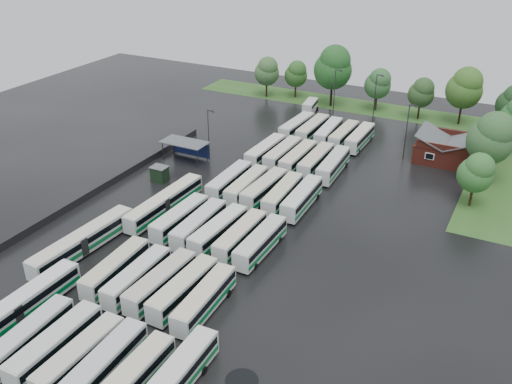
% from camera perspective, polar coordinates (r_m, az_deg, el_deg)
% --- Properties ---
extents(ground, '(160.00, 160.00, 0.00)m').
position_cam_1_polar(ground, '(78.45, -5.35, -4.87)').
color(ground, black).
rests_on(ground, ground).
extents(brick_building, '(10.07, 8.60, 5.39)m').
position_cam_1_polar(brick_building, '(106.69, 18.44, 3.91)').
color(brick_building, maroon).
rests_on(brick_building, ground).
extents(wash_shed, '(8.20, 4.20, 3.58)m').
position_cam_1_polar(wash_shed, '(102.03, -7.03, 4.78)').
color(wash_shed, '#2D2D30').
rests_on(wash_shed, ground).
extents(utility_hut, '(2.70, 2.20, 2.62)m').
position_cam_1_polar(utility_hut, '(95.19, -9.61, 1.81)').
color(utility_hut, black).
rests_on(utility_hut, ground).
extents(grass_strip_north, '(80.00, 10.00, 0.01)m').
position_cam_1_polar(grass_strip_north, '(131.91, 10.71, 8.34)').
color(grass_strip_north, '#2E571E').
rests_on(grass_strip_north, ground).
extents(grass_strip_east, '(10.00, 50.00, 0.01)m').
position_cam_1_polar(grass_strip_east, '(106.68, 23.53, 1.90)').
color(grass_strip_east, '#2E571E').
rests_on(grass_strip_east, ground).
extents(west_fence, '(0.10, 50.00, 1.20)m').
position_cam_1_polar(west_fence, '(95.85, -14.09, 1.05)').
color(west_fence, '#2D2D30').
rests_on(west_fence, ground).
extents(bus_r0c0, '(2.79, 10.96, 3.02)m').
position_cam_1_polar(bus_r0c0, '(64.50, -21.68, -13.23)').
color(bus_r0c0, silver).
rests_on(bus_r0c0, ground).
extents(bus_r0c1, '(2.46, 11.41, 3.17)m').
position_cam_1_polar(bus_r0c1, '(62.42, -19.44, -14.21)').
color(bus_r0c1, silver).
rests_on(bus_r0c1, ground).
extents(bus_r0c2, '(2.47, 10.89, 3.02)m').
position_cam_1_polar(bus_r0c2, '(60.57, -17.19, -15.38)').
color(bus_r0c2, silver).
rests_on(bus_r0c2, ground).
extents(bus_r0c3, '(2.77, 11.36, 3.14)m').
position_cam_1_polar(bus_r0c3, '(58.90, -15.04, -16.39)').
color(bus_r0c3, silver).
rests_on(bus_r0c3, ground).
extents(bus_r0c4, '(2.40, 11.23, 3.12)m').
position_cam_1_polar(bus_r0c4, '(56.90, -12.43, -17.91)').
color(bus_r0c4, silver).
rests_on(bus_r0c4, ground).
extents(bus_r1c0, '(2.90, 11.18, 3.08)m').
position_cam_1_polar(bus_r1c0, '(71.71, -13.85, -7.41)').
color(bus_r1c0, silver).
rests_on(bus_r1c0, ground).
extents(bus_r1c1, '(2.51, 10.98, 3.05)m').
position_cam_1_polar(bus_r1c1, '(69.66, -11.79, -8.32)').
color(bus_r1c1, silver).
rests_on(bus_r1c1, ground).
extents(bus_r1c2, '(2.77, 11.35, 3.14)m').
position_cam_1_polar(bus_r1c2, '(68.24, -9.48, -8.86)').
color(bus_r1c2, silver).
rests_on(bus_r1c2, ground).
extents(bus_r1c3, '(2.67, 11.30, 3.13)m').
position_cam_1_polar(bus_r1c3, '(66.77, -7.26, -9.60)').
color(bus_r1c3, silver).
rests_on(bus_r1c3, ground).
extents(bus_r1c4, '(2.81, 11.17, 3.08)m').
position_cam_1_polar(bus_r1c4, '(65.03, -5.17, -10.64)').
color(bus_r1c4, silver).
rests_on(bus_r1c4, ground).
extents(bus_r2c0, '(2.64, 11.29, 3.13)m').
position_cam_1_polar(bus_r2c0, '(80.68, -7.62, -2.61)').
color(bus_r2c0, silver).
rests_on(bus_r2c0, ground).
extents(bus_r2c1, '(2.65, 11.44, 3.17)m').
position_cam_1_polar(bus_r2c1, '(78.79, -5.72, -3.26)').
color(bus_r2c1, silver).
rests_on(bus_r2c1, ground).
extents(bus_r2c2, '(2.94, 11.51, 3.18)m').
position_cam_1_polar(bus_r2c2, '(77.20, -3.76, -3.86)').
color(bus_r2c2, silver).
rests_on(bus_r2c2, ground).
extents(bus_r2c3, '(2.40, 11.12, 3.09)m').
position_cam_1_polar(bus_r2c3, '(75.94, -1.58, -4.41)').
color(bus_r2c3, silver).
rests_on(bus_r2c3, ground).
extents(bus_r2c4, '(2.44, 11.19, 3.11)m').
position_cam_1_polar(bus_r2c4, '(74.57, 0.46, -5.04)').
color(bus_r2c4, silver).
rests_on(bus_r2c4, ground).
extents(bus_r3c0, '(2.53, 11.28, 3.13)m').
position_cam_1_polar(bus_r3c0, '(90.67, -2.68, 1.13)').
color(bus_r3c0, silver).
rests_on(bus_r3c0, ground).
extents(bus_r3c1, '(2.57, 11.13, 3.09)m').
position_cam_1_polar(bus_r3c1, '(89.05, -0.94, 0.63)').
color(bus_r3c1, silver).
rests_on(bus_r3c1, ground).
extents(bus_r3c2, '(2.83, 11.37, 3.14)m').
position_cam_1_polar(bus_r3c2, '(88.07, 0.84, 0.34)').
color(bus_r3c2, silver).
rests_on(bus_r3c2, ground).
extents(bus_r3c3, '(2.85, 11.32, 3.13)m').
position_cam_1_polar(bus_r3c3, '(86.53, 2.69, -0.22)').
color(bus_r3c3, silver).
rests_on(bus_r3c3, ground).
extents(bus_r3c4, '(2.77, 11.52, 3.19)m').
position_cam_1_polar(bus_r3c4, '(85.53, 4.62, -0.60)').
color(bus_r3c4, silver).
rests_on(bus_r3c4, ground).
extents(bus_r4c0, '(2.73, 11.50, 3.18)m').
position_cam_1_polar(bus_r4c0, '(101.52, 0.96, 4.12)').
color(bus_r4c0, silver).
rests_on(bus_r4c0, ground).
extents(bus_r4c1, '(2.53, 11.39, 3.17)m').
position_cam_1_polar(bus_r4c1, '(100.55, 2.70, 3.85)').
color(bus_r4c1, silver).
rests_on(bus_r4c1, ground).
extents(bus_r4c2, '(2.46, 11.35, 3.16)m').
position_cam_1_polar(bus_r4c2, '(99.08, 4.25, 3.43)').
color(bus_r4c2, silver).
rests_on(bus_r4c2, ground).
extents(bus_r4c3, '(2.54, 11.46, 3.18)m').
position_cam_1_polar(bus_r4c3, '(98.13, 6.02, 3.12)').
color(bus_r4c3, silver).
rests_on(bus_r4c3, ground).
extents(bus_r4c4, '(2.94, 11.59, 3.20)m').
position_cam_1_polar(bus_r4c4, '(96.88, 7.73, 2.70)').
color(bus_r4c4, silver).
rests_on(bus_r4c4, ground).
extents(bus_r5c0, '(2.92, 11.47, 3.17)m').
position_cam_1_polar(bus_r5c0, '(113.34, 4.09, 6.56)').
color(bus_r5c0, silver).
rests_on(bus_r5c0, ground).
extents(bus_r5c1, '(2.55, 11.54, 3.21)m').
position_cam_1_polar(bus_r5c1, '(112.18, 5.68, 6.28)').
color(bus_r5c1, silver).
rests_on(bus_r5c1, ground).
extents(bus_r5c2, '(2.89, 11.21, 3.09)m').
position_cam_1_polar(bus_r5c2, '(111.16, 7.26, 5.96)').
color(bus_r5c2, silver).
rests_on(bus_r5c2, ground).
extents(bus_r5c3, '(2.48, 10.93, 3.03)m').
position_cam_1_polar(bus_r5c3, '(110.20, 8.77, 5.65)').
color(bus_r5c3, silver).
rests_on(bus_r5c3, ground).
extents(bus_r5c4, '(2.38, 11.08, 3.08)m').
position_cam_1_polar(bus_r5c4, '(109.31, 10.35, 5.36)').
color(bus_r5c4, silver).
rests_on(bus_r5c4, ground).
extents(artic_bus_west_a, '(2.52, 16.56, 3.07)m').
position_cam_1_polar(artic_bus_west_a, '(68.67, -22.70, -10.67)').
color(artic_bus_west_a, silver).
rests_on(artic_bus_west_a, ground).
extents(artic_bus_west_b, '(2.74, 16.36, 3.03)m').
position_cam_1_polar(artic_bus_west_b, '(85.23, -9.11, -1.04)').
color(artic_bus_west_b, silver).
rests_on(artic_bus_west_b, ground).
extents(artic_bus_west_c, '(3.21, 16.93, 3.12)m').
position_cam_1_polar(artic_bus_west_c, '(78.00, -16.92, -4.77)').
color(artic_bus_west_c, silver).
rests_on(artic_bus_west_c, ground).
extents(minibus, '(2.96, 6.13, 2.57)m').
position_cam_1_polar(minibus, '(126.48, 5.44, 8.56)').
color(minibus, silver).
rests_on(minibus, ground).
extents(tree_north_0, '(5.79, 5.79, 9.58)m').
position_cam_1_polar(tree_north_0, '(135.30, 1.12, 12.01)').
color(tree_north_0, black).
rests_on(tree_north_0, ground).
extents(tree_north_1, '(5.31, 5.31, 8.80)m').
position_cam_1_polar(tree_north_1, '(135.27, 4.05, 11.72)').
color(tree_north_1, '#332111').
rests_on(tree_north_1, ground).
extents(tree_north_2, '(8.39, 8.39, 13.90)m').
position_cam_1_polar(tree_north_2, '(128.88, 7.76, 12.28)').
color(tree_north_2, black).
rests_on(tree_north_2, ground).
extents(tree_north_3, '(5.78, 5.77, 9.55)m').
position_cam_1_polar(tree_north_3, '(128.42, 12.14, 10.57)').
color(tree_north_3, '#312318').
rests_on(tree_north_3, ground).
extents(tree_north_4, '(5.47, 5.47, 9.06)m').
position_cam_1_polar(tree_north_4, '(125.31, 16.25, 9.54)').
color(tree_north_4, black).
rests_on(tree_north_4, ground).
extents(tree_north_5, '(7.35, 7.35, 12.17)m').
position_cam_1_polar(tree_north_5, '(124.18, 20.19, 9.78)').
color(tree_north_5, black).
rests_on(tree_north_5, ground).
extents(tree_east_0, '(5.34, 5.34, 8.85)m').
position_cam_1_polar(tree_east_0, '(90.18, 21.20, 1.85)').
color(tree_east_0, black).
rests_on(tree_east_0, ground).
extents(tree_east_1, '(7.43, 7.43, 12.31)m').
position_cam_1_polar(tree_east_1, '(98.26, 22.53, 5.06)').
color(tree_east_1, '#322514').
rests_on(tree_east_1, ground).
extents(tree_east_2, '(5.61, 5.61, 9.29)m').
position_cam_1_polar(tree_east_2, '(107.57, 22.65, 5.75)').
color(tree_east_2, black).
rests_on(tree_east_2, ground).
extents(lamp_post_ne, '(1.57, 0.31, 10.21)m').
position_cam_1_polar(lamp_post_ne, '(103.90, 14.92, 6.22)').
color(lamp_post_ne, '#2D2D30').
rests_on(lamp_post_ne, ground).
extents(lamp_post_nw, '(1.41, 0.27, 9.14)m').
position_cam_1_polar(lamp_post_nw, '(101.33, -4.72, 6.15)').
color(lamp_post_nw, '#2D2D30').
rests_on(lamp_post_nw, ground).
extents(lamp_post_back_w, '(1.62, 0.32, 10.52)m').
position_cam_1_polar(lamp_post_back_w, '(122.05, 7.92, 10.05)').
color(lamp_post_back_w, '#2D2D30').
rests_on(lamp_post_back_w, ground).
extents(lamp_post_back_e, '(1.57, 0.31, 10.20)m').
position_cam_1_polar(lamp_post_back_e, '(121.06, 11.88, 9.49)').
color(lamp_post_back_e, '#2D2D30').
rests_on(lamp_post_back_e, ground).
extents(puddle_0, '(3.65, 3.65, 0.01)m').
position_cam_1_polar(puddle_0, '(66.62, -17.50, -12.81)').
color(puddle_0, black).
rests_on(puddle_0, ground).
extents(puddle_1, '(2.75, 2.75, 0.01)m').
position_cam_1_polar(puddle_1, '(59.76, -13.13, -17.63)').
color(puddle_1, black).
rests_on(puddle_1, ground).
extents(puddle_2, '(6.60, 6.60, 0.01)m').
position_cam_1_polar(puddle_2, '(82.35, -8.37, -3.38)').
color(puddle_2, black).
rests_on(puddle_2, ground).
extents(puddle_3, '(4.22, 4.22, 0.01)m').
position_cam_1_polar(puddle_3, '(74.27, -4.61, -6.86)').
color(puddle_3, black).
rests_on(puddle_3, ground).
extents(puddle_4, '(3.31, 3.31, 0.01)m').
position_cam_1_polar(puddle_4, '(58.09, -1.43, -18.33)').
color(puddle_4, black).
rests_on(puddle_4, ground).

